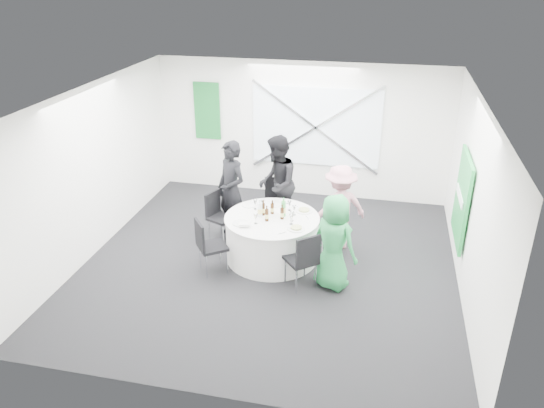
% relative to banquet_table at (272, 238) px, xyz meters
% --- Properties ---
extents(floor, '(6.00, 6.00, 0.00)m').
position_rel_banquet_table_xyz_m(floor, '(0.00, -0.20, -0.38)').
color(floor, black).
rests_on(floor, ground).
extents(ceiling, '(6.00, 6.00, 0.00)m').
position_rel_banquet_table_xyz_m(ceiling, '(0.00, -0.20, 2.42)').
color(ceiling, silver).
rests_on(ceiling, wall_back).
extents(wall_back, '(6.00, 0.00, 6.00)m').
position_rel_banquet_table_xyz_m(wall_back, '(0.00, 2.80, 1.02)').
color(wall_back, white).
rests_on(wall_back, floor).
extents(wall_front, '(6.00, 0.00, 6.00)m').
position_rel_banquet_table_xyz_m(wall_front, '(0.00, -3.20, 1.02)').
color(wall_front, white).
rests_on(wall_front, floor).
extents(wall_left, '(0.00, 6.00, 6.00)m').
position_rel_banquet_table_xyz_m(wall_left, '(-3.00, -0.20, 1.02)').
color(wall_left, white).
rests_on(wall_left, floor).
extents(wall_right, '(0.00, 6.00, 6.00)m').
position_rel_banquet_table_xyz_m(wall_right, '(3.00, -0.20, 1.02)').
color(wall_right, white).
rests_on(wall_right, floor).
extents(window_panel, '(2.60, 0.03, 1.60)m').
position_rel_banquet_table_xyz_m(window_panel, '(0.30, 2.76, 1.12)').
color(window_panel, silver).
rests_on(window_panel, wall_back).
extents(window_brace_a, '(2.63, 0.05, 1.84)m').
position_rel_banquet_table_xyz_m(window_brace_a, '(0.30, 2.72, 1.12)').
color(window_brace_a, silver).
rests_on(window_brace_a, window_panel).
extents(window_brace_b, '(2.63, 0.05, 1.84)m').
position_rel_banquet_table_xyz_m(window_brace_b, '(0.30, 2.72, 1.12)').
color(window_brace_b, silver).
rests_on(window_brace_b, window_panel).
extents(green_banner, '(0.55, 0.04, 1.20)m').
position_rel_banquet_table_xyz_m(green_banner, '(-2.00, 2.75, 1.32)').
color(green_banner, '#14652E').
rests_on(green_banner, wall_back).
extents(green_sign, '(0.05, 1.20, 1.40)m').
position_rel_banquet_table_xyz_m(green_sign, '(2.94, 0.40, 0.82)').
color(green_sign, green).
rests_on(green_sign, wall_right).
extents(banquet_table, '(1.56, 1.56, 0.76)m').
position_rel_banquet_table_xyz_m(banquet_table, '(0.00, 0.00, 0.00)').
color(banquet_table, silver).
rests_on(banquet_table, floor).
extents(chair_back, '(0.48, 0.49, 0.92)m').
position_rel_banquet_table_xyz_m(chair_back, '(-0.21, 1.22, 0.16)').
color(chair_back, black).
rests_on(chair_back, floor).
extents(chair_back_left, '(0.53, 0.53, 0.88)m').
position_rel_banquet_table_xyz_m(chair_back_left, '(-1.09, 0.46, 0.14)').
color(chair_back_left, black).
rests_on(chair_back_left, floor).
extents(chair_back_right, '(0.48, 0.47, 0.81)m').
position_rel_banquet_table_xyz_m(chair_back_right, '(1.00, 0.35, 0.09)').
color(chair_back_right, black).
rests_on(chair_back_right, floor).
extents(chair_front_right, '(0.60, 0.60, 0.94)m').
position_rel_banquet_table_xyz_m(chair_front_right, '(0.66, -0.79, 0.17)').
color(chair_front_right, black).
rests_on(chair_front_right, floor).
extents(chair_front_left, '(0.59, 0.59, 0.93)m').
position_rel_banquet_table_xyz_m(chair_front_left, '(-0.90, -0.67, 0.16)').
color(chair_front_left, black).
rests_on(chair_front_left, floor).
extents(person_man_back_left, '(0.77, 0.73, 1.78)m').
position_rel_banquet_table_xyz_m(person_man_back_left, '(-0.88, 0.65, 0.51)').
color(person_man_back_left, black).
rests_on(person_man_back_left, floor).
extents(person_man_back, '(0.59, 0.93, 1.79)m').
position_rel_banquet_table_xyz_m(person_man_back, '(-0.15, 1.09, 0.51)').
color(person_man_back, black).
rests_on(person_man_back, floor).
extents(person_woman_pink, '(1.07, 0.89, 1.51)m').
position_rel_banquet_table_xyz_m(person_woman_pink, '(1.04, 0.61, 0.38)').
color(person_woman_pink, '#CA8392').
rests_on(person_woman_pink, floor).
extents(person_woman_green, '(0.88, 0.79, 1.52)m').
position_rel_banquet_table_xyz_m(person_woman_green, '(1.08, -0.62, 0.38)').
color(person_woman_green, '#258945').
rests_on(person_woman_green, floor).
extents(plate_back, '(0.29, 0.29, 0.01)m').
position_rel_banquet_table_xyz_m(plate_back, '(-0.08, 0.49, 0.39)').
color(plate_back, silver).
rests_on(plate_back, banquet_table).
extents(plate_back_left, '(0.25, 0.25, 0.01)m').
position_rel_banquet_table_xyz_m(plate_back_left, '(-0.48, 0.36, 0.39)').
color(plate_back_left, silver).
rests_on(plate_back_left, banquet_table).
extents(plate_back_right, '(0.28, 0.28, 0.04)m').
position_rel_banquet_table_xyz_m(plate_back_right, '(0.47, 0.34, 0.40)').
color(plate_back_right, silver).
rests_on(plate_back_right, banquet_table).
extents(plate_front_right, '(0.27, 0.27, 0.04)m').
position_rel_banquet_table_xyz_m(plate_front_right, '(0.46, -0.32, 0.40)').
color(plate_front_right, silver).
rests_on(plate_front_right, banquet_table).
extents(plate_front_left, '(0.26, 0.26, 0.01)m').
position_rel_banquet_table_xyz_m(plate_front_left, '(-0.45, -0.32, 0.39)').
color(plate_front_left, silver).
rests_on(plate_front_left, banquet_table).
extents(napkin, '(0.19, 0.15, 0.05)m').
position_rel_banquet_table_xyz_m(napkin, '(-0.35, -0.42, 0.42)').
color(napkin, silver).
rests_on(napkin, plate_front_left).
extents(beer_bottle_a, '(0.06, 0.06, 0.27)m').
position_rel_banquet_table_xyz_m(beer_bottle_a, '(-0.16, 0.06, 0.48)').
color(beer_bottle_a, '#3A1E0A').
rests_on(beer_bottle_a, banquet_table).
extents(beer_bottle_b, '(0.06, 0.06, 0.24)m').
position_rel_banquet_table_xyz_m(beer_bottle_b, '(-0.03, 0.14, 0.47)').
color(beer_bottle_b, '#3A1E0A').
rests_on(beer_bottle_b, banquet_table).
extents(beer_bottle_c, '(0.06, 0.06, 0.25)m').
position_rel_banquet_table_xyz_m(beer_bottle_c, '(0.17, -0.02, 0.47)').
color(beer_bottle_c, '#3A1E0A').
rests_on(beer_bottle_c, banquet_table).
extents(beer_bottle_d, '(0.06, 0.06, 0.27)m').
position_rel_banquet_table_xyz_m(beer_bottle_d, '(-0.05, -0.14, 0.48)').
color(beer_bottle_d, '#3A1E0A').
rests_on(beer_bottle_d, banquet_table).
extents(green_water_bottle, '(0.08, 0.08, 0.32)m').
position_rel_banquet_table_xyz_m(green_water_bottle, '(0.17, 0.09, 0.51)').
color(green_water_bottle, green).
rests_on(green_water_bottle, banquet_table).
extents(clear_water_bottle, '(0.08, 0.08, 0.31)m').
position_rel_banquet_table_xyz_m(clear_water_bottle, '(-0.20, -0.01, 0.50)').
color(clear_water_bottle, white).
rests_on(clear_water_bottle, banquet_table).
extents(wine_glass_a, '(0.07, 0.07, 0.17)m').
position_rel_banquet_table_xyz_m(wine_glass_a, '(0.34, -0.06, 0.50)').
color(wine_glass_a, white).
rests_on(wine_glass_a, banquet_table).
extents(wine_glass_b, '(0.07, 0.07, 0.17)m').
position_rel_banquet_table_xyz_m(wine_glass_b, '(-0.20, -0.27, 0.50)').
color(wine_glass_b, white).
rests_on(wine_glass_b, banquet_table).
extents(wine_glass_c, '(0.07, 0.07, 0.17)m').
position_rel_banquet_table_xyz_m(wine_glass_c, '(-0.34, 0.25, 0.50)').
color(wine_glass_c, white).
rests_on(wine_glass_c, banquet_table).
extents(wine_glass_d, '(0.07, 0.07, 0.17)m').
position_rel_banquet_table_xyz_m(wine_glass_d, '(-0.22, 0.26, 0.50)').
color(wine_glass_d, white).
rests_on(wine_glass_d, banquet_table).
extents(wine_glass_e, '(0.07, 0.07, 0.17)m').
position_rel_banquet_table_xyz_m(wine_glass_e, '(0.35, -0.17, 0.50)').
color(wine_glass_e, white).
rests_on(wine_glass_e, banquet_table).
extents(wine_glass_f, '(0.07, 0.07, 0.17)m').
position_rel_banquet_table_xyz_m(wine_glass_f, '(0.23, 0.32, 0.50)').
color(wine_glass_f, white).
rests_on(wine_glass_f, banquet_table).
extents(wine_glass_g, '(0.07, 0.07, 0.17)m').
position_rel_banquet_table_xyz_m(wine_glass_g, '(0.34, 0.16, 0.50)').
color(wine_glass_g, white).
rests_on(wine_glass_g, banquet_table).
extents(fork_a, '(0.15, 0.03, 0.01)m').
position_rel_banquet_table_xyz_m(fork_a, '(0.13, 0.56, 0.38)').
color(fork_a, silver).
rests_on(fork_a, banquet_table).
extents(knife_a, '(0.15, 0.02, 0.01)m').
position_rel_banquet_table_xyz_m(knife_a, '(-0.18, 0.55, 0.38)').
color(knife_a, silver).
rests_on(knife_a, banquet_table).
extents(fork_b, '(0.08, 0.14, 0.01)m').
position_rel_banquet_table_xyz_m(fork_b, '(0.57, 0.10, 0.38)').
color(fork_b, silver).
rests_on(fork_b, banquet_table).
extents(knife_b, '(0.10, 0.13, 0.01)m').
position_rel_banquet_table_xyz_m(knife_b, '(0.36, 0.45, 0.38)').
color(knife_b, silver).
rests_on(knife_b, banquet_table).
extents(fork_c, '(0.12, 0.12, 0.01)m').
position_rel_banquet_table_xyz_m(fork_c, '(0.27, -0.51, 0.38)').
color(fork_c, silver).
rests_on(fork_c, banquet_table).
extents(knife_c, '(0.12, 0.12, 0.01)m').
position_rel_banquet_table_xyz_m(knife_c, '(0.51, -0.27, 0.38)').
color(knife_c, silver).
rests_on(knife_c, banquet_table).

